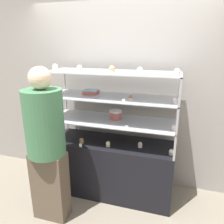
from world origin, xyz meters
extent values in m
plane|color=gray|center=(0.00, 0.00, 0.00)|extent=(20.00, 20.00, 0.00)
cube|color=gray|center=(0.00, 0.42, 1.30)|extent=(8.00, 0.05, 2.60)
cube|color=black|center=(0.00, 0.00, 0.37)|extent=(1.59, 0.55, 0.75)
cube|color=#99999E|center=(-0.78, 0.26, 0.90)|extent=(0.02, 0.02, 0.30)
cube|color=#99999E|center=(0.78, 0.26, 0.90)|extent=(0.02, 0.02, 0.30)
cube|color=#99999E|center=(-0.78, -0.26, 0.90)|extent=(0.02, 0.02, 0.30)
cube|color=#99999E|center=(0.78, -0.26, 0.90)|extent=(0.02, 0.02, 0.30)
cube|color=#B7BCC6|center=(0.00, 0.00, 1.04)|extent=(1.59, 0.55, 0.01)
cube|color=#99999E|center=(-0.78, 0.26, 1.20)|extent=(0.02, 0.02, 0.30)
cube|color=#99999E|center=(0.78, 0.26, 1.20)|extent=(0.02, 0.02, 0.30)
cube|color=#99999E|center=(-0.78, -0.26, 1.20)|extent=(0.02, 0.02, 0.30)
cube|color=#99999E|center=(0.78, -0.26, 1.20)|extent=(0.02, 0.02, 0.30)
cube|color=#B7BCC6|center=(0.00, 0.00, 1.34)|extent=(1.59, 0.55, 0.01)
cube|color=#99999E|center=(-0.78, 0.26, 1.50)|extent=(0.02, 0.02, 0.30)
cube|color=#99999E|center=(0.78, 0.26, 1.50)|extent=(0.02, 0.02, 0.30)
cube|color=#99999E|center=(-0.78, -0.26, 1.50)|extent=(0.02, 0.02, 0.30)
cube|color=#99999E|center=(0.78, -0.26, 1.50)|extent=(0.02, 0.02, 0.30)
cube|color=#B7BCC6|center=(0.00, 0.00, 1.65)|extent=(1.59, 0.55, 0.01)
cylinder|color=#C66660|center=(0.03, 0.07, 1.09)|extent=(0.15, 0.15, 0.09)
cylinder|color=white|center=(0.03, 0.07, 1.15)|extent=(0.16, 0.16, 0.02)
cube|color=#C66660|center=(-0.30, 0.06, 1.37)|extent=(0.18, 0.15, 0.05)
cube|color=silver|center=(-0.30, 0.06, 1.40)|extent=(0.19, 0.15, 0.01)
cylinder|color=white|center=(-0.72, -0.06, 0.76)|extent=(0.05, 0.05, 0.03)
sphere|color=#F4EAB2|center=(-0.72, -0.06, 0.79)|extent=(0.05, 0.05, 0.05)
cylinder|color=#CCB28C|center=(-0.37, -0.14, 0.76)|extent=(0.05, 0.05, 0.03)
sphere|color=#E5996B|center=(-0.37, -0.14, 0.79)|extent=(0.05, 0.05, 0.05)
cylinder|color=beige|center=(-0.01, -0.14, 0.76)|extent=(0.05, 0.05, 0.03)
sphere|color=#F4EAB2|center=(-0.01, -0.14, 0.79)|extent=(0.05, 0.05, 0.05)
cylinder|color=white|center=(0.37, -0.04, 0.76)|extent=(0.05, 0.05, 0.03)
sphere|color=silver|center=(0.37, -0.04, 0.79)|extent=(0.05, 0.05, 0.05)
cylinder|color=#CCB28C|center=(0.75, -0.13, 0.76)|extent=(0.05, 0.05, 0.03)
sphere|color=white|center=(0.75, -0.13, 0.79)|extent=(0.05, 0.05, 0.05)
cube|color=white|center=(-0.33, -0.25, 0.77)|extent=(0.04, 0.00, 0.04)
cylinder|color=#CCB28C|center=(-0.74, -0.12, 1.06)|extent=(0.05, 0.05, 0.02)
sphere|color=silver|center=(-0.74, -0.12, 1.08)|extent=(0.05, 0.05, 0.05)
cylinder|color=beige|center=(0.75, -0.14, 1.06)|extent=(0.05, 0.05, 0.02)
sphere|color=silver|center=(0.75, -0.14, 1.08)|extent=(0.05, 0.05, 0.05)
cube|color=white|center=(0.24, -0.25, 1.07)|extent=(0.04, 0.00, 0.04)
cylinder|color=beige|center=(-0.73, -0.10, 1.36)|extent=(0.04, 0.04, 0.02)
sphere|color=silver|center=(-0.73, -0.10, 1.39)|extent=(0.05, 0.05, 0.05)
cylinder|color=white|center=(0.25, -0.11, 1.36)|extent=(0.04, 0.04, 0.02)
sphere|color=#8C5B42|center=(0.25, -0.11, 1.39)|extent=(0.05, 0.05, 0.05)
cylinder|color=white|center=(0.74, -0.11, 1.36)|extent=(0.04, 0.04, 0.02)
sphere|color=silver|center=(0.74, -0.11, 1.39)|extent=(0.05, 0.05, 0.05)
cube|color=white|center=(0.21, -0.25, 1.37)|extent=(0.04, 0.00, 0.04)
cylinder|color=white|center=(-0.73, -0.04, 1.66)|extent=(0.06, 0.06, 0.02)
sphere|color=white|center=(-0.73, -0.04, 1.69)|extent=(0.07, 0.07, 0.07)
cylinder|color=beige|center=(-0.37, -0.09, 1.66)|extent=(0.06, 0.06, 0.02)
sphere|color=silver|center=(-0.37, -0.09, 1.69)|extent=(0.07, 0.07, 0.07)
cylinder|color=#CCB28C|center=(0.01, -0.05, 1.66)|extent=(0.06, 0.06, 0.02)
sphere|color=#E5996B|center=(0.01, -0.05, 1.69)|extent=(0.07, 0.07, 0.07)
cylinder|color=white|center=(0.35, -0.12, 1.66)|extent=(0.06, 0.06, 0.02)
sphere|color=silver|center=(0.35, -0.12, 1.69)|extent=(0.07, 0.07, 0.07)
cylinder|color=white|center=(0.74, -0.15, 1.66)|extent=(0.06, 0.06, 0.02)
sphere|color=white|center=(0.74, -0.15, 1.69)|extent=(0.07, 0.07, 0.07)
cube|color=white|center=(-0.33, -0.25, 1.67)|extent=(0.04, 0.00, 0.04)
cube|color=brown|center=(-0.55, -0.63, 0.41)|extent=(0.39, 0.21, 0.82)
cylinder|color=#3F724C|center=(-0.55, -0.63, 1.17)|extent=(0.41, 0.41, 0.71)
sphere|color=beige|center=(-0.55, -0.63, 1.64)|extent=(0.23, 0.23, 0.23)
camera|label=1|loc=(0.75, -2.48, 1.96)|focal=35.00mm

